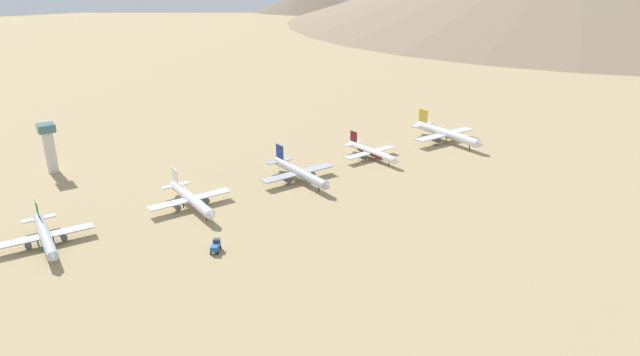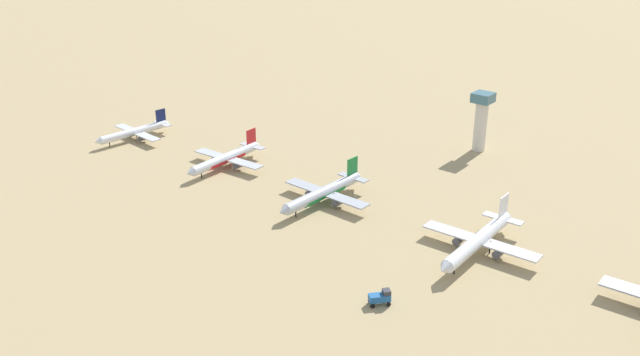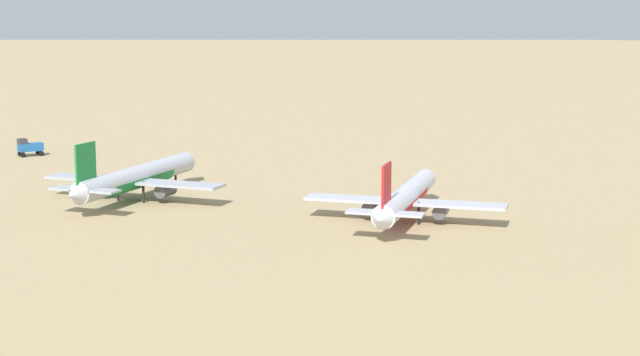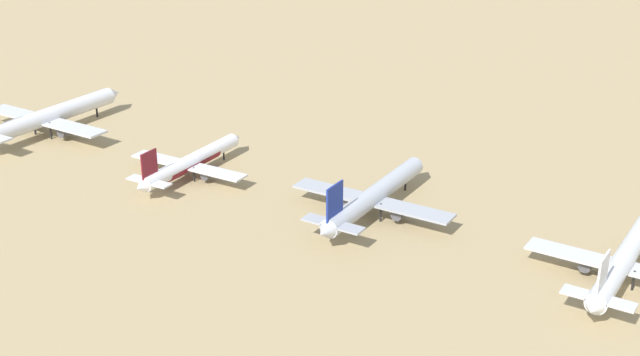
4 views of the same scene
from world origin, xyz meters
TOP-DOWN VIEW (x-y plane):
  - parked_jet_1 at (0.54, -97.86)m, footprint 37.45×30.39m
  - parked_jet_2 at (2.72, -51.23)m, footprint 39.51×32.06m
  - service_truck at (39.27, -4.93)m, footprint 5.57×5.28m

SIDE VIEW (x-z plane):
  - service_truck at x=39.27m, z-range 0.13..4.03m
  - parked_jet_1 at x=0.54m, z-range -1.81..9.00m
  - parked_jet_2 at x=2.72m, z-range -1.91..9.49m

